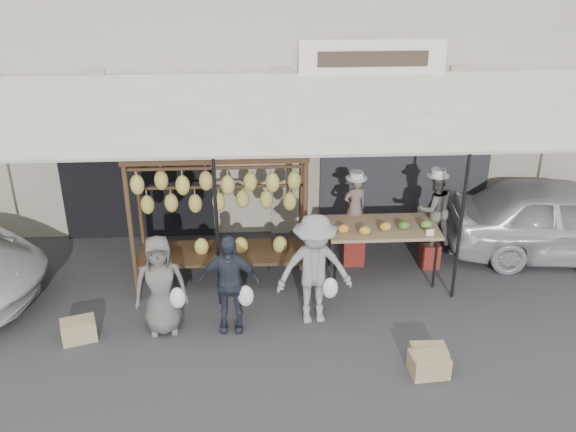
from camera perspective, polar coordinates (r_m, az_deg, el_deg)
The scene contains 16 objects.
ground_plane at distance 8.77m, azimuth 0.37°, elevation -11.67°, with size 90.00×90.00×0.00m, color #2D2D30.
shophouse at distance 13.59m, azimuth -1.32°, elevation 18.43°, with size 24.00×6.15×7.30m.
awning at distance 9.66m, azimuth -0.36°, elevation 9.08°, with size 10.00×2.35×2.92m.
banana_rack at distance 9.43m, azimuth -6.21°, elevation 2.01°, with size 2.60×0.90×2.24m.
produce_table at distance 10.00m, azimuth 8.43°, elevation -1.13°, with size 1.70×0.90×1.04m.
vendor_left at distance 10.33m, azimuth 5.98°, elevation 0.81°, with size 0.39×0.25×1.06m, color #715C53.
vendor_right at distance 10.43m, azimuth 12.88°, elevation 0.59°, with size 0.59×0.46×1.22m, color #5C544D.
customer_left at distance 8.88m, azimuth -11.26°, elevation -6.06°, with size 0.71×0.46×1.45m, color #585450.
customer_mid at distance 8.79m, azimuth -5.25°, elevation -5.99°, with size 0.85×0.35×1.45m, color #282F3A.
customer_right at distance 8.88m, azimuth 2.37°, elevation -4.80°, with size 1.06×0.61×1.64m, color gray.
stool_left at distance 10.67m, azimuth 5.79°, elevation -2.96°, with size 0.34×0.34×0.48m, color maroon.
stool_right at distance 10.79m, azimuth 12.47°, elevation -3.36°, with size 0.29×0.29×0.41m, color maroon.
crate_near_a at distance 8.46m, azimuth 12.41°, elevation -12.75°, with size 0.47×0.35×0.28m, color tan.
crate_near_b at distance 8.60m, azimuth 12.39°, elevation -12.11°, with size 0.45×0.34×0.27m, color tan.
crate_far at distance 9.31m, azimuth -18.10°, elevation -9.61°, with size 0.45×0.34×0.27m, color tan.
sedan at distance 11.62m, azimuth 23.40°, elevation -0.26°, with size 1.57×3.91×1.33m, color #AEAEB3.
Camera 1 is at (-0.43, -6.99, 5.27)m, focal length 40.00 mm.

